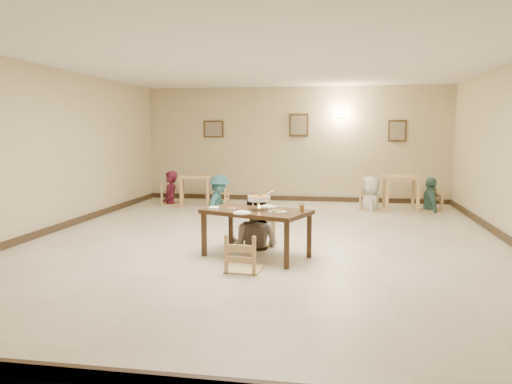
% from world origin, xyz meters
% --- Properties ---
extents(floor, '(10.00, 10.00, 0.00)m').
position_xyz_m(floor, '(0.00, 0.00, 0.00)').
color(floor, beige).
rests_on(floor, ground).
extents(ceiling, '(10.00, 10.00, 0.00)m').
position_xyz_m(ceiling, '(0.00, 0.00, 3.00)').
color(ceiling, silver).
rests_on(ceiling, wall_back).
extents(wall_back, '(10.00, 0.00, 10.00)m').
position_xyz_m(wall_back, '(0.00, 5.00, 1.50)').
color(wall_back, '#C5B48D').
rests_on(wall_back, floor).
extents(wall_front, '(10.00, 0.00, 10.00)m').
position_xyz_m(wall_front, '(0.00, -5.00, 1.50)').
color(wall_front, '#C5B48D').
rests_on(wall_front, floor).
extents(wall_left, '(0.00, 10.00, 10.00)m').
position_xyz_m(wall_left, '(-4.00, 0.00, 1.50)').
color(wall_left, '#C5B48D').
rests_on(wall_left, floor).
extents(baseboard_back, '(8.00, 0.06, 0.12)m').
position_xyz_m(baseboard_back, '(0.00, 4.97, 0.06)').
color(baseboard_back, '#322317').
rests_on(baseboard_back, floor).
extents(baseboard_front, '(8.00, 0.06, 0.12)m').
position_xyz_m(baseboard_front, '(0.00, -4.97, 0.06)').
color(baseboard_front, '#322317').
rests_on(baseboard_front, floor).
extents(baseboard_left, '(0.06, 10.00, 0.12)m').
position_xyz_m(baseboard_left, '(-3.97, 0.00, 0.06)').
color(baseboard_left, '#322317').
rests_on(baseboard_left, floor).
extents(picture_a, '(0.55, 0.04, 0.45)m').
position_xyz_m(picture_a, '(-2.20, 4.96, 1.90)').
color(picture_a, '#3D2B15').
rests_on(picture_a, wall_back).
extents(picture_b, '(0.50, 0.04, 0.60)m').
position_xyz_m(picture_b, '(0.10, 4.96, 2.00)').
color(picture_b, '#3D2B15').
rests_on(picture_b, wall_back).
extents(picture_c, '(0.45, 0.04, 0.55)m').
position_xyz_m(picture_c, '(2.60, 4.96, 1.85)').
color(picture_c, '#3D2B15').
rests_on(picture_c, wall_back).
extents(wall_sconce, '(0.16, 0.05, 0.22)m').
position_xyz_m(wall_sconce, '(1.20, 4.96, 2.30)').
color(wall_sconce, '#FFD88C').
rests_on(wall_sconce, wall_back).
extents(main_table, '(1.70, 1.32, 0.70)m').
position_xyz_m(main_table, '(0.01, -1.09, 0.62)').
color(main_table, '#3D2718').
rests_on(main_table, floor).
extents(chair_far, '(0.45, 0.45, 0.96)m').
position_xyz_m(chair_far, '(-0.09, -0.37, 0.48)').
color(chair_far, tan).
rests_on(chair_far, floor).
extents(chair_near, '(0.45, 0.45, 0.96)m').
position_xyz_m(chair_near, '(-0.02, -1.84, 0.48)').
color(chair_near, tan).
rests_on(chair_near, floor).
extents(main_diner, '(0.98, 0.84, 1.72)m').
position_xyz_m(main_diner, '(-0.12, -0.48, 0.86)').
color(main_diner, gray).
rests_on(main_diner, floor).
extents(curry_warmer, '(0.37, 0.33, 0.30)m').
position_xyz_m(curry_warmer, '(0.06, -1.12, 0.87)').
color(curry_warmer, silver).
rests_on(curry_warmer, main_table).
extents(rice_plate_far, '(0.28, 0.28, 0.06)m').
position_xyz_m(rice_plate_far, '(0.14, -0.86, 0.71)').
color(rice_plate_far, white).
rests_on(rice_plate_far, main_table).
extents(rice_plate_near, '(0.26, 0.26, 0.06)m').
position_xyz_m(rice_plate_near, '(-0.13, -1.46, 0.71)').
color(rice_plate_near, white).
rests_on(rice_plate_near, main_table).
extents(fried_plate, '(0.25, 0.25, 0.06)m').
position_xyz_m(fried_plate, '(0.35, -1.30, 0.72)').
color(fried_plate, white).
rests_on(fried_plate, main_table).
extents(chili_dish, '(0.12, 0.12, 0.02)m').
position_xyz_m(chili_dish, '(-0.35, -1.05, 0.71)').
color(chili_dish, white).
rests_on(chili_dish, main_table).
extents(napkin_cutlery, '(0.16, 0.27, 0.03)m').
position_xyz_m(napkin_cutlery, '(-0.61, -1.13, 0.72)').
color(napkin_cutlery, white).
rests_on(napkin_cutlery, main_table).
extents(drink_glass, '(0.07, 0.07, 0.14)m').
position_xyz_m(drink_glass, '(0.69, -1.21, 0.76)').
color(drink_glass, white).
rests_on(drink_glass, main_table).
extents(bg_table_left, '(0.95, 0.95, 0.76)m').
position_xyz_m(bg_table_left, '(-2.38, 3.74, 0.63)').
color(bg_table_left, tan).
rests_on(bg_table_left, floor).
extents(bg_table_right, '(0.82, 0.82, 0.80)m').
position_xyz_m(bg_table_right, '(2.61, 3.86, 0.66)').
color(bg_table_right, tan).
rests_on(bg_table_right, floor).
extents(bg_chair_ll, '(0.47, 0.47, 1.00)m').
position_xyz_m(bg_chair_ll, '(-3.03, 3.76, 0.50)').
color(bg_chair_ll, tan).
rests_on(bg_chair_ll, floor).
extents(bg_chair_lr, '(0.41, 0.41, 0.87)m').
position_xyz_m(bg_chair_lr, '(-1.73, 3.68, 0.43)').
color(bg_chair_lr, tan).
rests_on(bg_chair_lr, floor).
extents(bg_chair_rl, '(0.51, 0.51, 1.08)m').
position_xyz_m(bg_chair_rl, '(1.92, 3.80, 0.54)').
color(bg_chair_rl, tan).
rests_on(bg_chair_rl, floor).
extents(bg_chair_rr, '(0.44, 0.44, 0.94)m').
position_xyz_m(bg_chair_rr, '(3.30, 3.90, 0.47)').
color(bg_chair_rr, tan).
rests_on(bg_chair_rr, floor).
extents(bg_diner_a, '(0.65, 0.74, 1.69)m').
position_xyz_m(bg_diner_a, '(-3.03, 3.76, 0.85)').
color(bg_diner_a, '#551428').
rests_on(bg_diner_a, floor).
extents(bg_diner_b, '(0.70, 1.07, 1.57)m').
position_xyz_m(bg_diner_b, '(-1.73, 3.68, 0.78)').
color(bg_diner_b, teal).
rests_on(bg_diner_b, floor).
extents(bg_diner_c, '(0.53, 0.79, 1.57)m').
position_xyz_m(bg_diner_c, '(1.92, 3.80, 0.78)').
color(bg_diner_c, silver).
rests_on(bg_diner_c, floor).
extents(bg_diner_d, '(0.48, 0.95, 1.56)m').
position_xyz_m(bg_diner_d, '(3.30, 3.90, 0.78)').
color(bg_diner_d, '#457B6F').
rests_on(bg_diner_d, floor).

